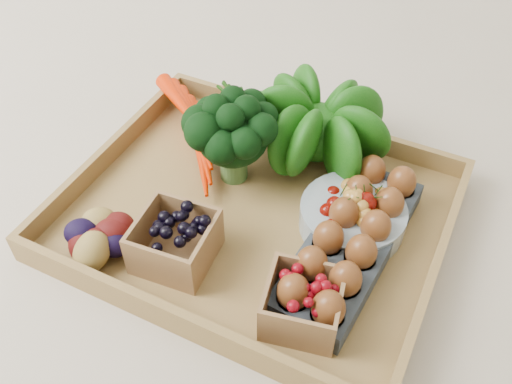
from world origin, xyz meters
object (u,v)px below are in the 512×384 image
at_px(broccoli, 233,149).
at_px(egg_carton, 350,247).
at_px(tray, 256,216).
at_px(cherry_bowl, 352,217).

bearing_deg(broccoli, egg_carton, -17.71).
bearing_deg(tray, egg_carton, -5.15).
xyz_separation_m(tray, egg_carton, (0.15, -0.01, 0.03)).
bearing_deg(egg_carton, broccoli, 166.33).
bearing_deg(tray, cherry_bowl, 15.47).
bearing_deg(cherry_bowl, tray, -164.53).
height_order(broccoli, egg_carton, broccoli).
distance_m(tray, egg_carton, 0.16).
xyz_separation_m(tray, cherry_bowl, (0.14, 0.04, 0.03)).
bearing_deg(broccoli, tray, -39.97).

